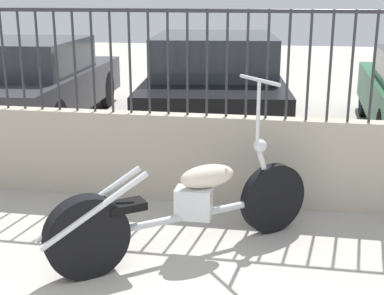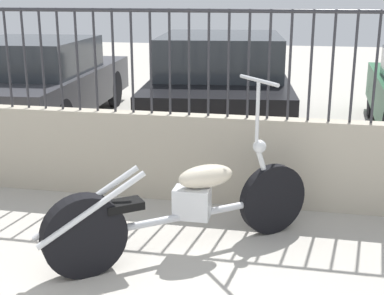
{
  "view_description": "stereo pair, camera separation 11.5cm",
  "coord_description": "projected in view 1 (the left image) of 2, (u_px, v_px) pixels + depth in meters",
  "views": [
    {
      "loc": [
        0.92,
        -1.72,
        1.96
      ],
      "look_at": [
        0.15,
        2.59,
        0.7
      ],
      "focal_mm": 50.0,
      "sensor_mm": 36.0,
      "label": 1
    },
    {
      "loc": [
        1.04,
        -1.7,
        1.96
      ],
      "look_at": [
        0.15,
        2.59,
        0.7
      ],
      "focal_mm": 50.0,
      "sensor_mm": 36.0,
      "label": 2
    }
  ],
  "objects": [
    {
      "name": "car_dark_grey",
      "position": [
        28.0,
        82.0,
        8.21
      ],
      "size": [
        2.18,
        4.39,
        1.31
      ],
      "rotation": [
        0.0,
        0.0,
        1.65
      ],
      "color": "black",
      "rests_on": "ground_plane"
    },
    {
      "name": "fence_railing",
      "position": [
        187.0,
        48.0,
        4.91
      ],
      "size": [
        9.78,
        0.04,
        0.98
      ],
      "color": "#2D2D33",
      "rests_on": "low_wall"
    },
    {
      "name": "motorcycle_silver",
      "position": [
        174.0,
        210.0,
        4.07
      ],
      "size": [
        1.87,
        1.49,
        1.34
      ],
      "rotation": [
        0.0,
        0.0,
        0.66
      ],
      "color": "black",
      "rests_on": "ground_plane"
    },
    {
      "name": "car_black",
      "position": [
        215.0,
        84.0,
        7.72
      ],
      "size": [
        2.28,
        4.49,
        1.42
      ],
      "rotation": [
        0.0,
        0.0,
        1.69
      ],
      "color": "black",
      "rests_on": "ground_plane"
    },
    {
      "name": "low_wall",
      "position": [
        188.0,
        157.0,
        5.21
      ],
      "size": [
        9.78,
        0.18,
        0.85
      ],
      "color": "#B2A893",
      "rests_on": "ground_plane"
    }
  ]
}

